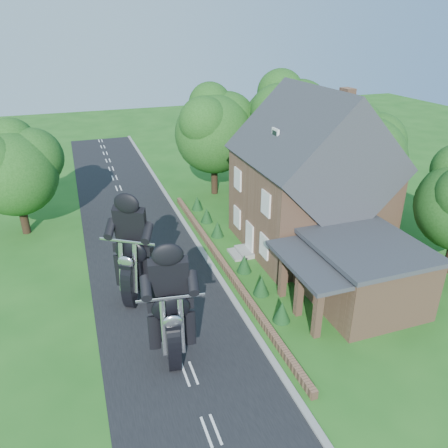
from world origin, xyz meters
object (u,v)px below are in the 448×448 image
object	(u,v)px
motorcycle_follow	(136,284)
motorcycle_lead	(173,342)
house	(310,182)
annex	(361,272)
garden_wall	(223,263)

from	to	relation	value
motorcycle_follow	motorcycle_lead	bearing A→B (deg)	131.60
house	annex	bearing A→B (deg)	-95.24
garden_wall	motorcycle_follow	distance (m)	5.75
house	motorcycle_follow	world-z (taller)	house
house	garden_wall	bearing A→B (deg)	-170.83
garden_wall	house	distance (m)	7.52
annex	motorcycle_follow	world-z (taller)	annex
house	annex	world-z (taller)	house
motorcycle_lead	house	bearing A→B (deg)	-136.29
garden_wall	house	size ratio (longest dim) A/B	2.15
house	annex	xyz separation A→B (m)	(-0.62, -6.80, -2.58)
garden_wall	motorcycle_follow	size ratio (longest dim) A/B	11.14
house	annex	distance (m)	7.30
annex	motorcycle_follow	distance (m)	11.80
garden_wall	house	xyz separation A→B (m)	(6.19, 1.00, 4.14)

